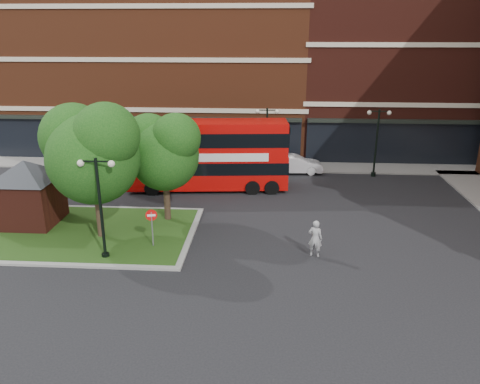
# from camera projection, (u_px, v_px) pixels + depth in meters

# --- Properties ---
(ground) EXTENTS (120.00, 120.00, 0.00)m
(ground) POSITION_uv_depth(u_px,v_px,m) (220.00, 264.00, 21.89)
(ground) COLOR black
(ground) RESTS_ON ground
(pavement_far) EXTENTS (44.00, 3.00, 0.12)m
(pavement_far) POSITION_uv_depth(u_px,v_px,m) (241.00, 166.00, 37.41)
(pavement_far) COLOR slate
(pavement_far) RESTS_ON ground
(terrace_far_left) EXTENTS (26.00, 12.00, 14.00)m
(terrace_far_left) POSITION_uv_depth(u_px,v_px,m) (159.00, 68.00, 42.66)
(terrace_far_left) COLOR brown
(terrace_far_left) RESTS_ON ground
(terrace_far_right) EXTENTS (18.00, 12.00, 16.00)m
(terrace_far_right) POSITION_uv_depth(u_px,v_px,m) (406.00, 58.00, 40.98)
(terrace_far_right) COLOR #471911
(terrace_far_right) RESTS_ON ground
(traffic_island) EXTENTS (12.60, 7.60, 0.15)m
(traffic_island) POSITION_uv_depth(u_px,v_px,m) (78.00, 232.00, 25.19)
(traffic_island) COLOR gray
(traffic_island) RESTS_ON ground
(kiosk) EXTENTS (6.51, 6.51, 3.60)m
(kiosk) POSITION_uv_depth(u_px,v_px,m) (27.00, 186.00, 25.57)
(kiosk) COLOR #471911
(kiosk) RESTS_ON traffic_island
(tree_island_west) EXTENTS (5.40, 4.71, 7.21)m
(tree_island_west) POSITION_uv_depth(u_px,v_px,m) (91.00, 149.00, 23.13)
(tree_island_west) COLOR #2D2116
(tree_island_west) RESTS_ON ground
(tree_island_east) EXTENTS (4.46, 3.90, 6.29)m
(tree_island_east) POSITION_uv_depth(u_px,v_px,m) (163.00, 149.00, 25.47)
(tree_island_east) COLOR #2D2116
(tree_island_east) RESTS_ON ground
(lamp_island) EXTENTS (1.72, 0.36, 5.00)m
(lamp_island) POSITION_uv_depth(u_px,v_px,m) (100.00, 204.00, 21.48)
(lamp_island) COLOR black
(lamp_island) RESTS_ON ground
(lamp_far_left) EXTENTS (1.72, 0.36, 5.00)m
(lamp_far_left) POSITION_uv_depth(u_px,v_px,m) (267.00, 138.00, 34.49)
(lamp_far_left) COLOR black
(lamp_far_left) RESTS_ON ground
(lamp_far_right) EXTENTS (1.72, 0.36, 5.00)m
(lamp_far_right) POSITION_uv_depth(u_px,v_px,m) (377.00, 139.00, 34.00)
(lamp_far_right) COLOR black
(lamp_far_right) RESTS_ON ground
(bus) EXTENTS (10.91, 3.37, 4.10)m
(bus) POSITION_uv_depth(u_px,v_px,m) (207.00, 151.00, 31.34)
(bus) COLOR #B40907
(bus) RESTS_ON ground
(woman) EXTENTS (0.78, 0.63, 1.86)m
(woman) POSITION_uv_depth(u_px,v_px,m) (315.00, 238.00, 22.41)
(woman) COLOR #98999B
(woman) RESTS_ON ground
(car_silver) EXTENTS (3.64, 1.53, 1.23)m
(car_silver) POSITION_uv_depth(u_px,v_px,m) (170.00, 159.00, 37.10)
(car_silver) COLOR #B5B6BC
(car_silver) RESTS_ON ground
(car_white) EXTENTS (4.30, 1.73, 1.39)m
(car_white) POSITION_uv_depth(u_px,v_px,m) (294.00, 164.00, 35.48)
(car_white) COLOR white
(car_white) RESTS_ON ground
(no_entry_sign) EXTENTS (0.56, 0.19, 2.07)m
(no_entry_sign) POSITION_uv_depth(u_px,v_px,m) (152.00, 221.00, 23.03)
(no_entry_sign) COLOR slate
(no_entry_sign) RESTS_ON ground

